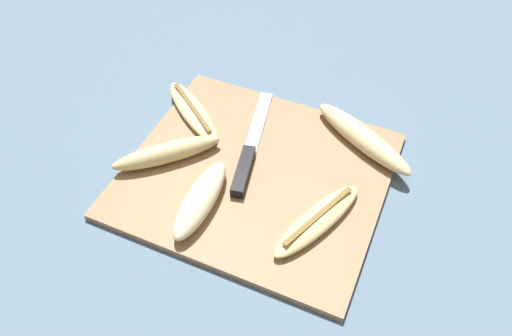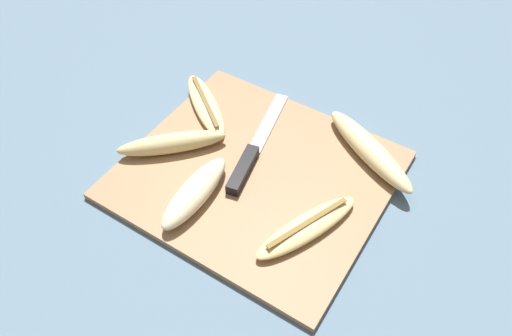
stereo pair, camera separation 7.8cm
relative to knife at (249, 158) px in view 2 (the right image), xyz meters
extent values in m
plane|color=slate|center=(0.02, -0.01, -0.02)|extent=(4.00, 4.00, 0.00)
cube|color=#997551|center=(0.02, -0.01, -0.01)|extent=(0.40, 0.36, 0.01)
cube|color=black|center=(0.01, -0.03, 0.00)|extent=(0.04, 0.10, 0.02)
cube|color=#B7BABF|center=(-0.02, 0.09, -0.01)|extent=(0.05, 0.15, 0.00)
ellipsoid|color=#EDD689|center=(0.14, -0.07, 0.00)|extent=(0.11, 0.18, 0.02)
cube|color=olive|center=(0.14, -0.07, 0.01)|extent=(0.06, 0.13, 0.00)
ellipsoid|color=beige|center=(-0.03, -0.11, 0.01)|extent=(0.05, 0.15, 0.03)
ellipsoid|color=#DBC684|center=(-0.12, -0.05, 0.01)|extent=(0.15, 0.15, 0.03)
ellipsoid|color=beige|center=(-0.13, 0.06, 0.00)|extent=(0.16, 0.14, 0.02)
cube|color=brown|center=(-0.13, 0.06, 0.01)|extent=(0.12, 0.09, 0.00)
ellipsoid|color=beige|center=(0.16, 0.11, 0.01)|extent=(0.20, 0.13, 0.03)
camera|label=1|loc=(0.23, -0.48, 0.59)|focal=35.00mm
camera|label=2|loc=(0.30, -0.45, 0.59)|focal=35.00mm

